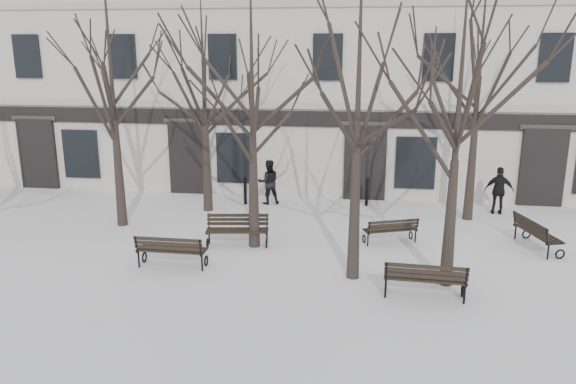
% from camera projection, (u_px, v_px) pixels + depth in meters
% --- Properties ---
extents(ground, '(100.00, 100.00, 0.00)m').
position_uv_depth(ground, '(228.00, 273.00, 14.77)').
color(ground, white).
rests_on(ground, ground).
extents(building, '(40.40, 10.20, 11.40)m').
position_uv_depth(building, '(292.00, 52.00, 25.80)').
color(building, '#BCB7AE').
rests_on(building, ground).
extents(tree_1, '(5.66, 5.66, 8.09)m').
position_uv_depth(tree_1, '(252.00, 74.00, 15.50)').
color(tree_1, black).
rests_on(tree_1, ground).
extents(tree_2, '(5.70, 5.70, 8.14)m').
position_uv_depth(tree_2, '(359.00, 77.00, 13.22)').
color(tree_2, black).
rests_on(tree_2, ground).
extents(tree_3, '(5.25, 5.25, 7.51)m').
position_uv_depth(tree_3, '(460.00, 95.00, 12.92)').
color(tree_3, black).
rests_on(tree_3, ground).
extents(tree_4, '(6.26, 6.26, 8.94)m').
position_uv_depth(tree_4, '(109.00, 53.00, 17.35)').
color(tree_4, black).
rests_on(tree_4, ground).
extents(tree_5, '(5.39, 5.39, 7.71)m').
position_uv_depth(tree_5, '(203.00, 76.00, 19.23)').
color(tree_5, black).
rests_on(tree_5, ground).
extents(tree_6, '(5.85, 5.85, 8.36)m').
position_uv_depth(tree_6, '(480.00, 64.00, 18.06)').
color(tree_6, black).
rests_on(tree_6, ground).
extents(bench_1, '(1.88, 0.71, 0.94)m').
position_uv_depth(bench_1, '(171.00, 250.00, 15.02)').
color(bench_1, black).
rests_on(bench_1, ground).
extents(bench_2, '(1.93, 0.79, 0.96)m').
position_uv_depth(bench_2, '(425.00, 278.00, 13.15)').
color(bench_2, black).
rests_on(bench_2, ground).
extents(bench_3, '(1.91, 0.91, 0.93)m').
position_uv_depth(bench_3, '(237.00, 229.00, 16.74)').
color(bench_3, black).
rests_on(bench_3, ground).
extents(bench_4, '(1.69, 1.10, 0.81)m').
position_uv_depth(bench_4, '(391.00, 229.00, 16.89)').
color(bench_4, black).
rests_on(bench_4, ground).
extents(bench_5, '(1.13, 1.94, 0.93)m').
position_uv_depth(bench_5, '(536.00, 232.00, 16.43)').
color(bench_5, black).
rests_on(bench_5, ground).
extents(bollard_a, '(0.13, 0.13, 1.05)m').
position_uv_depth(bollard_a, '(245.00, 190.00, 21.08)').
color(bollard_a, black).
rests_on(bollard_a, ground).
extents(bollard_b, '(0.14, 0.14, 1.07)m').
position_uv_depth(bollard_b, '(367.00, 191.00, 20.87)').
color(bollard_b, black).
rests_on(bollard_b, ground).
extents(pedestrian_b, '(0.99, 0.87, 1.69)m').
position_uv_depth(pedestrian_b, '(269.00, 204.00, 21.30)').
color(pedestrian_b, black).
rests_on(pedestrian_b, ground).
extents(pedestrian_c, '(1.04, 0.53, 1.70)m').
position_uv_depth(pedestrian_c, '(497.00, 214.00, 20.00)').
color(pedestrian_c, black).
rests_on(pedestrian_c, ground).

